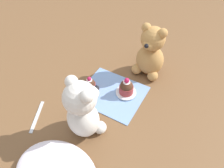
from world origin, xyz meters
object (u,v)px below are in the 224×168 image
at_px(teddy_bear_tan, 150,53).
at_px(cupcake_near_cream_bear, 90,85).
at_px(teddy_bear_cream, 83,110).
at_px(teaspoon, 37,116).
at_px(saucer_plate, 126,92).
at_px(cupcake_near_tan_bear, 126,87).

xyz_separation_m(teddy_bear_tan, cupcake_near_cream_bear, (0.16, 0.21, -0.07)).
distance_m(teddy_bear_cream, teaspoon, 0.22).
relative_size(cupcake_near_cream_bear, teaspoon, 0.48).
bearing_deg(teddy_bear_tan, teaspoon, -117.18).
relative_size(teddy_bear_cream, cupcake_near_cream_bear, 3.50).
xyz_separation_m(teddy_bear_tan, teaspoon, (0.26, 0.42, -0.10)).
bearing_deg(saucer_plate, teddy_bear_tan, -98.54).
bearing_deg(teddy_bear_cream, teddy_bear_tan, -81.58).
bearing_deg(teaspoon, cupcake_near_cream_bear, -50.08).
distance_m(cupcake_near_cream_bear, saucer_plate, 0.15).
bearing_deg(teddy_bear_cream, teaspoon, 32.56).
relative_size(teddy_bear_tan, cupcake_near_cream_bear, 3.43).
xyz_separation_m(teddy_bear_cream, teddy_bear_tan, (-0.07, -0.38, -0.01)).
bearing_deg(teddy_bear_tan, saucer_plate, -94.39).
xyz_separation_m(teddy_bear_cream, cupcake_near_tan_bear, (-0.05, -0.21, -0.07)).
height_order(teddy_bear_tan, cupcake_near_cream_bear, teddy_bear_tan).
relative_size(saucer_plate, teaspoon, 0.59).
distance_m(teddy_bear_cream, saucer_plate, 0.24).
height_order(teddy_bear_cream, teaspoon, teddy_bear_cream).
height_order(cupcake_near_tan_bear, teaspoon, cupcake_near_tan_bear).
distance_m(teddy_bear_tan, saucer_plate, 0.19).
xyz_separation_m(cupcake_near_cream_bear, teaspoon, (0.10, 0.21, -0.03)).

